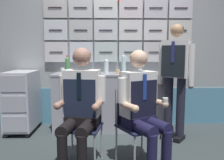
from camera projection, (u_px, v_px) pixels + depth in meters
galley_bulkhead at (114, 58)px, 3.97m from camera, size 4.20×0.14×2.15m
galley_counter at (111, 101)px, 3.78m from camera, size 1.85×0.53×0.91m
service_trolley at (22, 100)px, 3.64m from camera, size 0.40×0.65×0.95m
folding_chair_left at (85, 117)px, 2.64m from camera, size 0.46×0.46×0.84m
crew_member_left at (80, 103)px, 2.47m from camera, size 0.53×0.68×1.30m
folding_chair_right at (134, 117)px, 2.64m from camera, size 0.54×0.54×0.84m
crew_member_right at (143, 104)px, 2.48m from camera, size 0.60×0.69×1.28m
crew_member_standing at (175, 72)px, 3.28m from camera, size 0.43×0.40×1.64m
water_bottle_short at (106, 66)px, 3.73m from camera, size 0.07×0.07×0.25m
water_bottle_blue_cap at (124, 64)px, 3.78m from camera, size 0.07×0.07×0.31m
water_bottle_clear at (67, 66)px, 3.54m from camera, size 0.06×0.06×0.29m
coffee_cup_white at (140, 71)px, 3.72m from camera, size 0.06×0.06×0.07m
paper_cup_blue at (118, 72)px, 3.65m from camera, size 0.07×0.07×0.07m
espresso_cup_small at (63, 70)px, 3.83m from camera, size 0.06×0.06×0.08m
snack_banana at (129, 73)px, 3.63m from camera, size 0.17×0.10×0.04m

